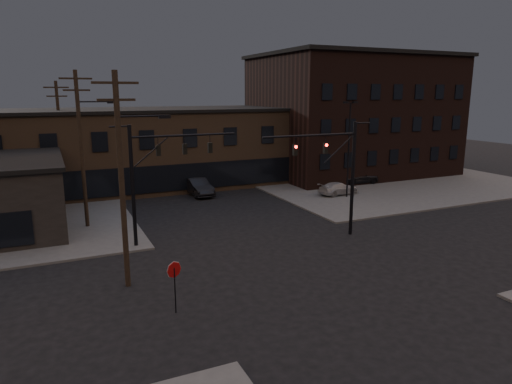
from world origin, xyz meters
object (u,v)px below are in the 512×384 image
at_px(traffic_signal_far, 152,171).
at_px(car_crossing, 198,187).
at_px(parked_car_lot_b, 338,188).
at_px(traffic_signal_near, 340,167).
at_px(parked_car_lot_a, 357,176).
at_px(stop_sign, 174,275).

xyz_separation_m(traffic_signal_far, car_crossing, (7.15, 13.34, -4.17)).
xyz_separation_m(traffic_signal_far, parked_car_lot_b, (19.54, 7.14, -4.26)).
relative_size(traffic_signal_near, parked_car_lot_b, 1.93).
bearing_deg(car_crossing, traffic_signal_near, -76.89).
distance_m(parked_car_lot_a, car_crossing, 17.56).
bearing_deg(parked_car_lot_b, car_crossing, 58.17).
relative_size(traffic_signal_far, parked_car_lot_b, 1.93).
height_order(traffic_signal_far, parked_car_lot_b, traffic_signal_far).
relative_size(traffic_signal_far, parked_car_lot_a, 1.69).
relative_size(stop_sign, parked_car_lot_a, 0.52).
relative_size(traffic_signal_near, traffic_signal_far, 1.00).
xyz_separation_m(stop_sign, car_crossing, (8.43, 23.33, -1.00)).
bearing_deg(parked_car_lot_b, traffic_signal_near, 139.69).
bearing_deg(traffic_signal_far, stop_sign, -97.32).
height_order(traffic_signal_far, parked_car_lot_a, traffic_signal_far).
xyz_separation_m(traffic_signal_far, stop_sign, (-1.28, -9.99, -3.17)).
xyz_separation_m(traffic_signal_near, stop_sign, (-13.36, -6.49, -3.09)).
distance_m(traffic_signal_near, parked_car_lot_b, 13.65).
height_order(stop_sign, parked_car_lot_a, stop_sign).
xyz_separation_m(parked_car_lot_a, parked_car_lot_b, (-4.98, -3.65, -0.21)).
bearing_deg(stop_sign, traffic_signal_far, 82.68).
distance_m(traffic_signal_near, traffic_signal_far, 12.57).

